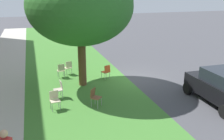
{
  "coord_description": "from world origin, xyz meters",
  "views": [
    {
      "loc": [
        -13.97,
        5.58,
        5.28
      ],
      "look_at": [
        -0.95,
        1.52,
        0.98
      ],
      "focal_mm": 41.73,
      "sensor_mm": 36.0,
      "label": 1
    }
  ],
  "objects_px": {
    "chair_4": "(59,88)",
    "chair_5": "(95,96)",
    "street_tree": "(80,6)",
    "chair_0": "(61,70)",
    "parked_car": "(222,87)",
    "chair_3": "(106,71)",
    "chair_1": "(55,99)",
    "chair_2": "(68,67)"
  },
  "relations": [
    {
      "from": "chair_4",
      "to": "chair_5",
      "type": "height_order",
      "value": "same"
    },
    {
      "from": "street_tree",
      "to": "chair_0",
      "type": "bearing_deg",
      "value": 32.71
    },
    {
      "from": "parked_car",
      "to": "chair_3",
      "type": "bearing_deg",
      "value": 40.78
    },
    {
      "from": "chair_1",
      "to": "chair_3",
      "type": "relative_size",
      "value": 1.0
    },
    {
      "from": "chair_0",
      "to": "chair_2",
      "type": "relative_size",
      "value": 1.0
    },
    {
      "from": "street_tree",
      "to": "chair_2",
      "type": "relative_size",
      "value": 7.34
    },
    {
      "from": "chair_2",
      "to": "chair_5",
      "type": "relative_size",
      "value": 1.0
    },
    {
      "from": "chair_5",
      "to": "street_tree",
      "type": "bearing_deg",
      "value": -0.19
    },
    {
      "from": "street_tree",
      "to": "chair_0",
      "type": "xyz_separation_m",
      "value": [
        1.59,
        1.02,
        -3.86
      ]
    },
    {
      "from": "chair_0",
      "to": "chair_5",
      "type": "relative_size",
      "value": 1.0
    },
    {
      "from": "chair_1",
      "to": "chair_5",
      "type": "distance_m",
      "value": 1.83
    },
    {
      "from": "chair_3",
      "to": "chair_4",
      "type": "xyz_separation_m",
      "value": [
        -2.01,
        3.03,
        0.0
      ]
    },
    {
      "from": "chair_1",
      "to": "chair_4",
      "type": "bearing_deg",
      "value": -15.46
    },
    {
      "from": "street_tree",
      "to": "parked_car",
      "type": "xyz_separation_m",
      "value": [
        -4.41,
        -5.8,
        -3.54
      ]
    },
    {
      "from": "chair_0",
      "to": "chair_4",
      "type": "bearing_deg",
      "value": 171.65
    },
    {
      "from": "chair_1",
      "to": "chair_3",
      "type": "distance_m",
      "value": 4.7
    },
    {
      "from": "street_tree",
      "to": "chair_3",
      "type": "relative_size",
      "value": 7.34
    },
    {
      "from": "chair_3",
      "to": "parked_car",
      "type": "bearing_deg",
      "value": -139.22
    },
    {
      "from": "chair_0",
      "to": "chair_5",
      "type": "height_order",
      "value": "same"
    },
    {
      "from": "chair_0",
      "to": "parked_car",
      "type": "distance_m",
      "value": 9.09
    },
    {
      "from": "street_tree",
      "to": "parked_car",
      "type": "height_order",
      "value": "street_tree"
    },
    {
      "from": "parked_car",
      "to": "chair_4",
      "type": "bearing_deg",
      "value": 68.17
    },
    {
      "from": "chair_3",
      "to": "chair_5",
      "type": "xyz_separation_m",
      "value": [
        -3.5,
        1.56,
        0.0
      ]
    },
    {
      "from": "chair_3",
      "to": "parked_car",
      "type": "xyz_separation_m",
      "value": [
        -4.93,
        -4.25,
        0.32
      ]
    },
    {
      "from": "chair_0",
      "to": "chair_2",
      "type": "bearing_deg",
      "value": -46.68
    },
    {
      "from": "street_tree",
      "to": "chair_0",
      "type": "height_order",
      "value": "street_tree"
    },
    {
      "from": "street_tree",
      "to": "chair_0",
      "type": "distance_m",
      "value": 4.3
    },
    {
      "from": "chair_4",
      "to": "parked_car",
      "type": "distance_m",
      "value": 7.85
    },
    {
      "from": "chair_0",
      "to": "chair_1",
      "type": "relative_size",
      "value": 1.0
    },
    {
      "from": "street_tree",
      "to": "chair_5",
      "type": "bearing_deg",
      "value": 179.81
    },
    {
      "from": "chair_0",
      "to": "street_tree",
      "type": "bearing_deg",
      "value": -147.29
    },
    {
      "from": "chair_1",
      "to": "chair_5",
      "type": "height_order",
      "value": "same"
    },
    {
      "from": "chair_5",
      "to": "chair_1",
      "type": "bearing_deg",
      "value": 82.96
    },
    {
      "from": "street_tree",
      "to": "chair_1",
      "type": "bearing_deg",
      "value": 146.42
    },
    {
      "from": "chair_3",
      "to": "parked_car",
      "type": "height_order",
      "value": "parked_car"
    },
    {
      "from": "chair_0",
      "to": "chair_3",
      "type": "bearing_deg",
      "value": -112.58
    },
    {
      "from": "chair_0",
      "to": "chair_3",
      "type": "distance_m",
      "value": 2.79
    },
    {
      "from": "chair_0",
      "to": "chair_1",
      "type": "height_order",
      "value": "same"
    },
    {
      "from": "chair_1",
      "to": "street_tree",
      "type": "bearing_deg",
      "value": -33.58
    },
    {
      "from": "chair_2",
      "to": "chair_5",
      "type": "bearing_deg",
      "value": -174.23
    },
    {
      "from": "parked_car",
      "to": "chair_1",
      "type": "bearing_deg",
      "value": 77.74
    },
    {
      "from": "parked_car",
      "to": "chair_2",
      "type": "bearing_deg",
      "value": 44.31
    }
  ]
}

